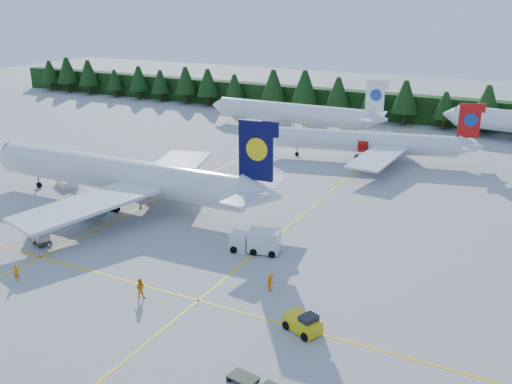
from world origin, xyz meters
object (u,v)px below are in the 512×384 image
at_px(airstairs, 69,180).
at_px(service_truck, 255,241).
at_px(airliner_red, 360,142).
at_px(baggage_tug, 303,323).
at_px(airliner_navy, 112,174).

xyz_separation_m(airstairs, service_truck, (35.02, -7.85, 0.52)).
bearing_deg(service_truck, airliner_red, 79.81).
bearing_deg(service_truck, airstairs, 155.34).
bearing_deg(airstairs, airliner_red, 69.45).
bearing_deg(airstairs, baggage_tug, 1.28).
distance_m(airliner_red, airstairs, 47.40).
bearing_deg(airstairs, airliner_navy, 11.84).
relative_size(airliner_red, baggage_tug, 10.01).
bearing_deg(airliner_red, service_truck, -101.19).
height_order(airliner_navy, airliner_red, airliner_navy).
height_order(airliner_navy, service_truck, airliner_navy).
height_order(airliner_navy, airstairs, airliner_navy).
bearing_deg(airliner_navy, airstairs, 165.80).
relative_size(airliner_red, airstairs, 5.86).
relative_size(airstairs, service_truck, 1.05).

